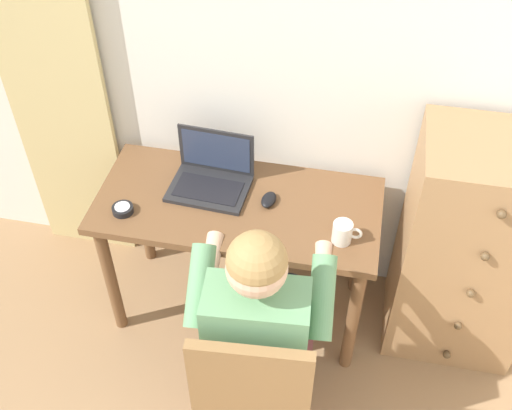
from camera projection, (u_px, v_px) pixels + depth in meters
wall_back at (349, 62)px, 2.50m from camera, size 4.80×0.05×2.50m
curtain_panel at (47, 60)px, 2.71m from camera, size 0.49×0.03×2.29m
desk at (238, 221)px, 2.75m from camera, size 1.22×0.57×0.73m
dresser at (468, 250)px, 2.69m from camera, size 0.57×0.48×1.14m
chair at (254, 382)px, 2.30m from camera, size 0.45×0.43×0.89m
person_seated at (260, 313)px, 2.31m from camera, size 0.56×0.61×1.21m
laptop at (211, 176)px, 2.72m from camera, size 0.35×0.27×0.24m
computer_mouse at (269, 200)px, 2.66m from camera, size 0.07×0.11×0.03m
desk_clock at (123, 209)px, 2.62m from camera, size 0.09×0.09×0.03m
coffee_mug at (343, 232)px, 2.48m from camera, size 0.12×0.08×0.09m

